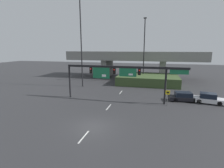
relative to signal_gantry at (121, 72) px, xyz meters
The scene contains 10 objects.
ground_plane 10.50m from the signal_gantry, 95.80° to the right, with size 160.00×160.00×0.00m, color #2D2D30.
lane_markings 6.94m from the signal_gantry, 100.42° to the left, with size 0.14×36.55×0.01m.
signal_gantry is the anchor object (origin of this frame).
speed_limit_sign 7.54m from the signal_gantry, ahead, with size 0.60×0.11×2.27m.
highway_light_pole_near 13.73m from the signal_gantry, 140.21° to the left, with size 0.70×0.36×17.56m.
highway_light_pole_far 17.18m from the signal_gantry, 82.70° to the left, with size 0.70×0.36×14.83m.
overpass_bridge 22.96m from the signal_gantry, 92.40° to the left, with size 35.99×9.73×7.18m.
grass_embankment 15.80m from the signal_gantry, 77.21° to the left, with size 13.35×9.69×1.93m.
parked_sedan_near_right 10.52m from the signal_gantry, 14.07° to the left, with size 4.74×2.30×1.39m.
parked_sedan_mid_right 13.62m from the signal_gantry, ahead, with size 4.48×2.59×1.49m.
Camera 1 is at (6.19, -16.01, 7.98)m, focal length 28.00 mm.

